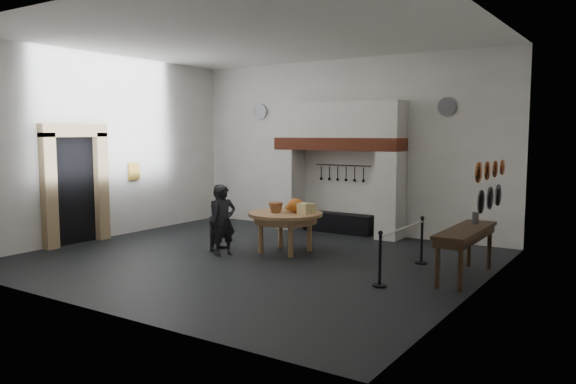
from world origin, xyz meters
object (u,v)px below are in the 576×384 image
Objects in this scene: iron_range at (339,223)px; visitor_far at (222,217)px; side_table at (466,230)px; barrier_post_near at (380,260)px; work_table at (285,214)px; barrier_post_far at (422,241)px; visitor_near at (224,221)px.

visitor_far is (-1.12, -3.38, 0.48)m from iron_range.
side_table is 1.76m from barrier_post_near.
iron_range is 0.86× the size of side_table.
work_table is at bearing 153.67° from barrier_post_near.
work_table is 2.95m from barrier_post_far.
barrier_post_far reaches higher than iron_range.
barrier_post_near is 1.00× the size of barrier_post_far.
visitor_near is at bearing -133.42° from work_table.
barrier_post_near and barrier_post_far have the same top height.
iron_range is 2.88m from work_table.
iron_range is 1.30× the size of visitor_far.
barrier_post_far is (0.00, 2.00, 0.00)m from barrier_post_near.
side_table reaches higher than work_table.
barrier_post_near reaches higher than work_table.
side_table is 2.44× the size of barrier_post_far.
work_table is 1.44m from visitor_far.
work_table is 3.22m from barrier_post_near.
visitor_far is at bearing 69.15° from visitor_near.
barrier_post_near is (2.86, -1.42, -0.39)m from work_table.
visitor_far reaches higher than barrier_post_far.
iron_range is 3.79m from barrier_post_far.
work_table is at bearing -85.98° from iron_range.
visitor_near is 0.57m from visitor_far.
iron_range is at bearing -31.49° from visitor_far.
work_table is at bearing 179.15° from side_table.
visitor_near is at bearing -148.12° from visitor_far.
side_table is (4.82, 0.91, 0.13)m from visitor_near.
barrier_post_far is (3.79, 1.55, -0.29)m from visitor_near.
barrier_post_far reaches higher than work_table.
barrier_post_near is (3.06, -4.23, 0.20)m from iron_range.
iron_range is at bearing 94.02° from work_table.
work_table is 1.34m from visitor_near.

